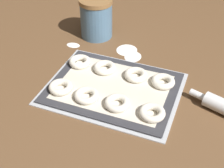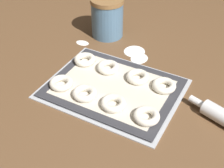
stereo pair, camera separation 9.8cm
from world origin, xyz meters
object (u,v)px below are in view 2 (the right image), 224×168
bagel_front_far_left (61,83)px  bagel_back_mid_left (108,67)px  baking_tray (112,88)px  bagel_back_far_left (85,60)px  bagel_front_mid_right (113,103)px  bagel_back_mid_right (138,77)px  bagel_front_mid_left (85,93)px  bagel_back_far_right (164,86)px  flour_canister (107,17)px  bagel_front_far_right (146,116)px

bagel_front_far_left → bagel_back_mid_left: same height
baking_tray → bagel_back_mid_left: 0.09m
bagel_back_far_left → bagel_front_mid_right: bearing=-37.9°
baking_tray → bagel_back_mid_right: bearing=52.6°
bagel_back_far_left → bagel_back_mid_left: size_ratio=1.00×
baking_tray → bagel_back_mid_right: bagel_back_mid_right is taller
bagel_front_mid_left → bagel_back_far_right: same height
bagel_back_mid_left → bagel_back_mid_right: same height
bagel_back_far_right → bagel_back_far_left: bearing=179.4°
bagel_back_far_right → flour_canister: size_ratio=0.49×
baking_tray → bagel_back_far_left: bagel_back_far_left is taller
baking_tray → bagel_front_mid_left: bagel_front_mid_left is taller
bagel_back_mid_left → flour_canister: flour_canister is taller
bagel_back_mid_right → bagel_front_far_left: bearing=-143.9°
bagel_front_far_left → flour_canister: 0.38m
bagel_front_far_right → bagel_back_mid_left: bearing=143.8°
bagel_back_mid_right → bagel_back_mid_left: bearing=179.9°
bagel_front_far_right → bagel_front_far_left: bearing=178.7°
bagel_front_far_right → bagel_back_far_right: (-0.01, 0.15, 0.00)m
bagel_front_far_right → baking_tray: bearing=152.6°
bagel_back_far_right → bagel_back_mid_right: bearing=179.0°
bagel_front_far_right → bagel_back_mid_right: size_ratio=1.00×
baking_tray → bagel_front_mid_right: 0.09m
bagel_front_far_left → bagel_back_far_right: (0.30, 0.15, 0.00)m
bagel_front_far_left → bagel_back_far_right: size_ratio=1.00×
bagel_front_far_left → bagel_back_mid_right: size_ratio=1.00×
baking_tray → bagel_front_far_left: bagel_front_far_left is taller
bagel_front_far_right → flour_canister: 0.52m
bagel_back_mid_left → flour_canister: (-0.13, 0.23, 0.06)m
bagel_front_mid_left → bagel_front_mid_right: bearing=1.3°
bagel_front_far_left → bagel_back_far_right: bearing=26.3°
bagel_back_mid_right → bagel_back_far_right: size_ratio=1.00×
bagel_back_far_left → bagel_back_mid_right: size_ratio=1.00×
bagel_front_mid_right → bagel_back_mid_left: same height
bagel_back_mid_right → bagel_back_far_right: same height
bagel_back_mid_left → bagel_front_far_right: bearing=-36.2°
bagel_back_mid_left → bagel_back_far_right: (0.21, -0.00, 0.00)m
baking_tray → bagel_front_far_right: (0.16, -0.08, 0.02)m
bagel_front_mid_right → bagel_front_far_right: 0.11m
bagel_front_far_left → bagel_front_mid_right: (0.19, -0.00, 0.00)m
bagel_front_far_right → bagel_back_mid_right: 0.18m
baking_tray → bagel_front_mid_left: (-0.05, -0.08, 0.02)m
bagel_back_mid_left → bagel_back_mid_right: size_ratio=1.00×
bagel_front_mid_right → bagel_back_far_left: size_ratio=1.00×
bagel_front_far_right → bagel_back_mid_left: (-0.21, 0.16, 0.00)m
bagel_front_mid_right → bagel_front_far_right: (0.11, -0.00, 0.00)m
bagel_front_far_left → bagel_front_mid_right: bearing=-1.4°
bagel_front_mid_right → bagel_back_far_right: 0.18m
bagel_back_mid_left → bagel_back_mid_right: (0.11, -0.00, 0.00)m
bagel_front_mid_left → bagel_back_far_right: bearing=37.1°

